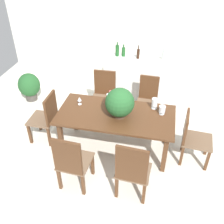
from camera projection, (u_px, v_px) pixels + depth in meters
The scene contains 20 objects.
ground_plane at pixel (115, 150), 4.63m from camera, with size 7.04×7.04×0.00m, color silver.
back_wall at pixel (138, 31), 5.94m from camera, with size 6.40×0.10×2.60m, color silver.
dining_table at pixel (116, 118), 4.30m from camera, with size 1.92×0.93×0.74m.
chair_foot_end at pixel (192, 136), 4.19m from camera, with size 0.50×0.48×0.90m.
chair_near_left at pixel (72, 161), 3.67m from camera, with size 0.48×0.51×1.01m.
chair_head_end at pixel (47, 116), 4.60m from camera, with size 0.45×0.47×0.95m.
chair_far_left at pixel (104, 92), 5.21m from camera, with size 0.48×0.45×0.97m.
chair_near_right at pixel (132, 170), 3.52m from camera, with size 0.50×0.44×1.03m.
chair_far_right at pixel (147, 98), 5.08m from camera, with size 0.42×0.49×0.94m.
flower_centerpiece at pixel (120, 103), 4.07m from camera, with size 0.47×0.47×0.49m.
crystal_vase_left at pixel (109, 98), 4.44m from camera, with size 0.09×0.09×0.19m.
crystal_vase_center_near at pixel (162, 109), 4.21m from camera, with size 0.11×0.11×0.15m.
crystal_vase_right at pixel (155, 103), 4.32m from camera, with size 0.10×0.10×0.19m.
wine_glass at pixel (79, 99), 4.43m from camera, with size 0.07×0.07×0.14m.
kitchen_counter at pixel (151, 82), 5.67m from camera, with size 1.97×0.61×0.95m, color silver.
wine_bottle_tall at pixel (164, 55), 5.40m from camera, with size 0.08×0.08×0.30m.
wine_bottle_dark at pixel (123, 52), 5.59m from camera, with size 0.08×0.08×0.26m.
wine_bottle_green at pixel (117, 50), 5.59m from camera, with size 0.08×0.08×0.31m.
wine_bottle_clear at pixel (138, 54), 5.49m from camera, with size 0.06×0.06×0.29m.
potted_plant_floor at pixel (29, 86), 5.78m from camera, with size 0.48×0.48×0.64m.
Camera 1 is at (0.66, -3.30, 3.25)m, focal length 41.72 mm.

